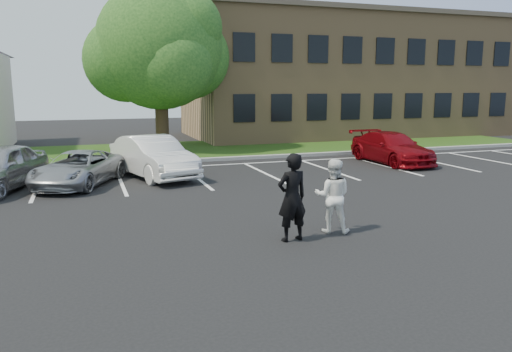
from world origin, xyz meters
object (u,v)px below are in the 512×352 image
at_px(man_white_shirt, 333,196).
at_px(car_red_compact, 391,148).
at_px(office_building, 345,76).
at_px(car_white_sedan, 153,157).
at_px(car_silver_minivan, 78,169).
at_px(tree, 161,49).
at_px(man_black_suit, 292,197).

xyz_separation_m(man_white_shirt, car_red_compact, (7.62, 8.86, -0.19)).
xyz_separation_m(office_building, car_white_sedan, (-15.54, -13.41, -3.37)).
height_order(car_silver_minivan, car_red_compact, car_red_compact).
height_order(office_building, tree, tree).
bearing_deg(office_building, car_white_sedan, -139.19).
relative_size(tree, car_silver_minivan, 2.03).
bearing_deg(car_red_compact, car_silver_minivan, -177.23).
bearing_deg(office_building, man_black_suit, -121.29).
relative_size(car_silver_minivan, car_red_compact, 0.90).
bearing_deg(man_black_suit, tree, -97.77).
xyz_separation_m(man_black_suit, car_white_sedan, (-1.87, 9.07, -0.21)).
distance_m(man_white_shirt, car_silver_minivan, 9.85).
distance_m(tree, man_white_shirt, 17.48).
bearing_deg(car_white_sedan, man_white_shirt, -87.99).
bearing_deg(man_black_suit, car_white_sedan, -86.85).
bearing_deg(man_black_suit, man_white_shirt, -173.13).
height_order(man_black_suit, man_white_shirt, man_black_suit).
bearing_deg(car_white_sedan, man_black_suit, -95.59).
distance_m(tree, car_silver_minivan, 10.96).
bearing_deg(tree, car_silver_minivan, -116.20).
height_order(man_white_shirt, car_white_sedan, man_white_shirt).
distance_m(office_building, man_white_shirt, 25.64).
bearing_deg(car_white_sedan, office_building, 23.55).
bearing_deg(man_black_suit, car_red_compact, -142.30).
height_order(tree, man_white_shirt, tree).
height_order(man_black_suit, car_silver_minivan, man_black_suit).
height_order(tree, man_black_suit, tree).
distance_m(office_building, car_red_compact, 14.57).
bearing_deg(tree, car_white_sedan, -101.51).
bearing_deg(office_building, man_white_shirt, -119.39).
bearing_deg(office_building, car_red_compact, -110.07).
height_order(man_black_suit, car_white_sedan, man_black_suit).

